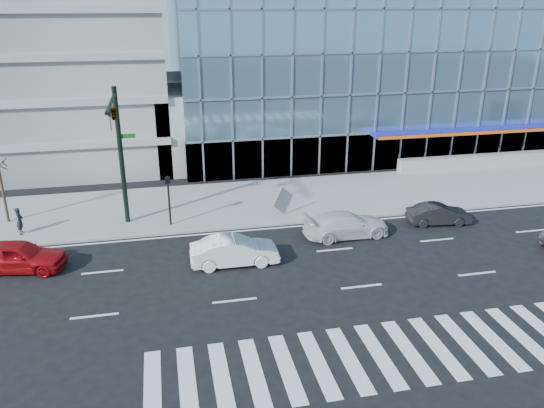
{
  "coord_description": "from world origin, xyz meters",
  "views": [
    {
      "loc": [
        -8.63,
        -24.41,
        12.51
      ],
      "look_at": [
        -2.8,
        3.0,
        1.74
      ],
      "focal_mm": 35.0,
      "sensor_mm": 36.0,
      "label": 1
    }
  ],
  "objects_px": {
    "pedestrian": "(20,221)",
    "red_sedan": "(18,256)",
    "traffic_signal": "(116,128)",
    "tilted_panel": "(283,201)",
    "white_sedan": "(234,251)",
    "dark_sedan": "(439,214)",
    "ped_signal_post": "(168,193)",
    "white_suv": "(346,225)"
  },
  "relations": [
    {
      "from": "pedestrian",
      "to": "red_sedan",
      "type": "bearing_deg",
      "value": -169.27
    },
    {
      "from": "traffic_signal",
      "to": "tilted_panel",
      "type": "distance_m",
      "value": 10.66
    },
    {
      "from": "white_sedan",
      "to": "dark_sedan",
      "type": "xyz_separation_m",
      "value": [
        12.67,
        2.63,
        -0.12
      ]
    },
    {
      "from": "ped_signal_post",
      "to": "red_sedan",
      "type": "distance_m",
      "value": 8.56
    },
    {
      "from": "white_suv",
      "to": "white_sedan",
      "type": "height_order",
      "value": "white_sedan"
    },
    {
      "from": "ped_signal_post",
      "to": "red_sedan",
      "type": "bearing_deg",
      "value": -152.58
    },
    {
      "from": "white_suv",
      "to": "dark_sedan",
      "type": "xyz_separation_m",
      "value": [
        6.0,
        0.54,
        -0.1
      ]
    },
    {
      "from": "ped_signal_post",
      "to": "dark_sedan",
      "type": "height_order",
      "value": "ped_signal_post"
    },
    {
      "from": "white_suv",
      "to": "ped_signal_post",
      "type": "bearing_deg",
      "value": 68.06
    },
    {
      "from": "white_suv",
      "to": "red_sedan",
      "type": "height_order",
      "value": "red_sedan"
    },
    {
      "from": "white_suv",
      "to": "tilted_panel",
      "type": "bearing_deg",
      "value": 35.76
    },
    {
      "from": "ped_signal_post",
      "to": "red_sedan",
      "type": "relative_size",
      "value": 0.66
    },
    {
      "from": "traffic_signal",
      "to": "dark_sedan",
      "type": "height_order",
      "value": "traffic_signal"
    },
    {
      "from": "traffic_signal",
      "to": "white_suv",
      "type": "bearing_deg",
      "value": -13.78
    },
    {
      "from": "white_sedan",
      "to": "red_sedan",
      "type": "relative_size",
      "value": 0.98
    },
    {
      "from": "tilted_panel",
      "to": "traffic_signal",
      "type": "bearing_deg",
      "value": 148.8
    },
    {
      "from": "dark_sedan",
      "to": "red_sedan",
      "type": "bearing_deg",
      "value": 99.2
    },
    {
      "from": "pedestrian",
      "to": "tilted_panel",
      "type": "xyz_separation_m",
      "value": [
        15.16,
        -0.29,
        0.13
      ]
    },
    {
      "from": "dark_sedan",
      "to": "white_sedan",
      "type": "bearing_deg",
      "value": 108.27
    },
    {
      "from": "white_suv",
      "to": "tilted_panel",
      "type": "relative_size",
      "value": 3.76
    },
    {
      "from": "ped_signal_post",
      "to": "white_sedan",
      "type": "bearing_deg",
      "value": -61.01
    },
    {
      "from": "ped_signal_post",
      "to": "tilted_panel",
      "type": "bearing_deg",
      "value": 1.66
    },
    {
      "from": "traffic_signal",
      "to": "tilted_panel",
      "type": "relative_size",
      "value": 6.15
    },
    {
      "from": "traffic_signal",
      "to": "pedestrian",
      "type": "height_order",
      "value": "traffic_signal"
    },
    {
      "from": "ped_signal_post",
      "to": "tilted_panel",
      "type": "height_order",
      "value": "ped_signal_post"
    },
    {
      "from": "dark_sedan",
      "to": "red_sedan",
      "type": "height_order",
      "value": "red_sedan"
    },
    {
      "from": "white_suv",
      "to": "dark_sedan",
      "type": "relative_size",
      "value": 1.31
    },
    {
      "from": "white_suv",
      "to": "red_sedan",
      "type": "xyz_separation_m",
      "value": [
        -17.18,
        -0.53,
        0.07
      ]
    },
    {
      "from": "ped_signal_post",
      "to": "dark_sedan",
      "type": "distance_m",
      "value": 16.01
    },
    {
      "from": "traffic_signal",
      "to": "white_sedan",
      "type": "xyz_separation_m",
      "value": [
        5.51,
        -5.07,
        -5.43
      ]
    },
    {
      "from": "white_sedan",
      "to": "red_sedan",
      "type": "xyz_separation_m",
      "value": [
        -10.52,
        1.55,
        0.04
      ]
    },
    {
      "from": "dark_sedan",
      "to": "red_sedan",
      "type": "distance_m",
      "value": 23.21
    },
    {
      "from": "red_sedan",
      "to": "tilted_panel",
      "type": "distance_m",
      "value": 14.92
    },
    {
      "from": "traffic_signal",
      "to": "white_suv",
      "type": "relative_size",
      "value": 1.64
    },
    {
      "from": "dark_sedan",
      "to": "ped_signal_post",
      "type": "bearing_deg",
      "value": 86.37
    },
    {
      "from": "ped_signal_post",
      "to": "pedestrian",
      "type": "bearing_deg",
      "value": 176.62
    },
    {
      "from": "traffic_signal",
      "to": "red_sedan",
      "type": "height_order",
      "value": "traffic_signal"
    },
    {
      "from": "white_suv",
      "to": "red_sedan",
      "type": "bearing_deg",
      "value": 88.97
    },
    {
      "from": "dark_sedan",
      "to": "tilted_panel",
      "type": "distance_m",
      "value": 9.35
    },
    {
      "from": "pedestrian",
      "to": "white_sedan",
      "type": "bearing_deg",
      "value": -117.5
    },
    {
      "from": "ped_signal_post",
      "to": "white_suv",
      "type": "bearing_deg",
      "value": -19.14
    },
    {
      "from": "traffic_signal",
      "to": "dark_sedan",
      "type": "bearing_deg",
      "value": -7.65
    }
  ]
}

